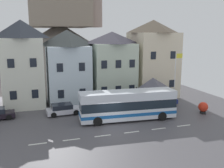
# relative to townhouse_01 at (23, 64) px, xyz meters

# --- Properties ---
(ground_plane) EXTENTS (40.00, 60.00, 0.07)m
(ground_plane) POSITION_rel_townhouse_01_xyz_m (8.75, -11.53, -5.77)
(ground_plane) COLOR #504E53
(townhouse_01) EXTENTS (5.17, 5.12, 11.48)m
(townhouse_01) POSITION_rel_townhouse_01_xyz_m (0.00, 0.00, 0.00)
(townhouse_01) COLOR silver
(townhouse_01) RESTS_ON ground_plane
(townhouse_02) EXTENTS (5.74, 6.12, 10.26)m
(townhouse_02) POSITION_rel_townhouse_01_xyz_m (5.95, 0.50, -0.61)
(townhouse_02) COLOR silver
(townhouse_02) RESTS_ON ground_plane
(townhouse_03) EXTENTS (6.12, 5.77, 10.02)m
(townhouse_03) POSITION_rel_townhouse_01_xyz_m (12.47, 0.33, -0.73)
(townhouse_03) COLOR beige
(townhouse_03) RESTS_ON ground_plane
(townhouse_04) EXTENTS (6.40, 6.81, 11.84)m
(townhouse_04) POSITION_rel_townhouse_01_xyz_m (19.37, 0.85, 0.18)
(townhouse_04) COLOR beige
(townhouse_04) RESTS_ON ground_plane
(hilltop_castle) EXTENTS (40.18, 40.18, 19.87)m
(hilltop_castle) POSITION_rel_townhouse_01_xyz_m (7.39, 23.25, 1.02)
(hilltop_castle) COLOR slate
(hilltop_castle) RESTS_ON ground_plane
(transit_bus) EXTENTS (11.08, 3.29, 3.34)m
(transit_bus) POSITION_rel_townhouse_01_xyz_m (11.23, -9.43, -4.05)
(transit_bus) COLOR white
(transit_bus) RESTS_ON ground_plane
(bus_shelter) EXTENTS (3.60, 3.60, 3.90)m
(bus_shelter) POSITION_rel_townhouse_01_xyz_m (16.51, -5.11, -2.61)
(bus_shelter) COLOR #473D33
(bus_shelter) RESTS_ON ground_plane
(parked_car_00) EXTENTS (4.48, 2.03, 1.23)m
(parked_car_00) POSITION_rel_townhouse_01_xyz_m (17.82, -4.98, -5.12)
(parked_car_00) COLOR navy
(parked_car_00) RESTS_ON ground_plane
(parked_car_01) EXTENTS (4.15, 2.23, 1.29)m
(parked_car_01) POSITION_rel_townhouse_01_xyz_m (4.42, -5.18, -5.10)
(parked_car_01) COLOR silver
(parked_car_01) RESTS_ON ground_plane
(pedestrian_00) EXTENTS (0.31, 0.31, 1.51)m
(pedestrian_00) POSITION_rel_townhouse_01_xyz_m (17.92, -8.12, -4.91)
(pedestrian_00) COLOR black
(pedestrian_00) RESTS_ON ground_plane
(pedestrian_01) EXTENTS (0.34, 0.34, 1.54)m
(pedestrian_01) POSITION_rel_townhouse_01_xyz_m (14.87, -7.61, -4.84)
(pedestrian_01) COLOR #2D2D38
(pedestrian_01) RESTS_ON ground_plane
(pedestrian_02) EXTENTS (0.35, 0.36, 1.59)m
(pedestrian_02) POSITION_rel_townhouse_01_xyz_m (17.57, -7.05, -4.83)
(pedestrian_02) COLOR black
(pedestrian_02) RESTS_ON ground_plane
(public_bench) EXTENTS (1.55, 0.48, 0.87)m
(public_bench) POSITION_rel_townhouse_01_xyz_m (15.50, -3.16, -5.27)
(public_bench) COLOR #33473D
(public_bench) RESTS_ON ground_plane
(flagpole) EXTENTS (0.95, 0.10, 7.38)m
(flagpole) POSITION_rel_townhouse_01_xyz_m (17.92, -8.33, -1.48)
(flagpole) COLOR silver
(flagpole) RESTS_ON ground_plane
(harbour_buoy) EXTENTS (1.20, 1.20, 1.45)m
(harbour_buoy) POSITION_rel_townhouse_01_xyz_m (20.89, -10.13, -4.94)
(harbour_buoy) COLOR black
(harbour_buoy) RESTS_ON ground_plane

